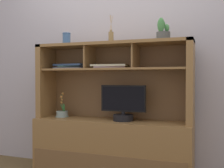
% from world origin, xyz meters
% --- Properties ---
extents(back_wall, '(6.00, 0.02, 2.80)m').
position_xyz_m(back_wall, '(0.00, 0.26, 1.40)').
color(back_wall, '#B1ADB2').
rests_on(back_wall, ground).
extents(media_console, '(1.61, 0.49, 1.38)m').
position_xyz_m(media_console, '(0.00, 0.01, 0.42)').
color(media_console, olive).
rests_on(media_console, ground).
extents(tv_monitor, '(0.46, 0.20, 0.36)m').
position_xyz_m(tv_monitor, '(0.13, -0.04, 0.74)').
color(tv_monitor, black).
rests_on(tv_monitor, media_console).
extents(potted_orchid, '(0.15, 0.15, 0.27)m').
position_xyz_m(potted_orchid, '(-0.58, -0.00, 0.63)').
color(potted_orchid, gray).
rests_on(potted_orchid, media_console).
extents(magazine_stack_left, '(0.39, 0.24, 0.05)m').
position_xyz_m(magazine_stack_left, '(-0.49, 0.03, 1.15)').
color(magazine_stack_left, beige).
rests_on(magazine_stack_left, media_console).
extents(magazine_stack_centre, '(0.38, 0.26, 0.04)m').
position_xyz_m(magazine_stack_centre, '(-0.02, 0.01, 1.14)').
color(magazine_stack_centre, gray).
rests_on(magazine_stack_centre, media_console).
extents(diffuser_bottle, '(0.05, 0.05, 0.28)m').
position_xyz_m(diffuser_bottle, '(0.00, -0.03, 1.44)').
color(diffuser_bottle, olive).
rests_on(diffuser_bottle, media_console).
extents(potted_succulent, '(0.15, 0.15, 0.21)m').
position_xyz_m(potted_succulent, '(0.52, -0.02, 1.45)').
color(potted_succulent, '#484B47').
rests_on(potted_succulent, media_console).
extents(ceramic_vase, '(0.09, 0.09, 0.13)m').
position_xyz_m(ceramic_vase, '(-0.52, -0.00, 1.45)').
color(ceramic_vase, '#3A5E8C').
rests_on(ceramic_vase, media_console).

